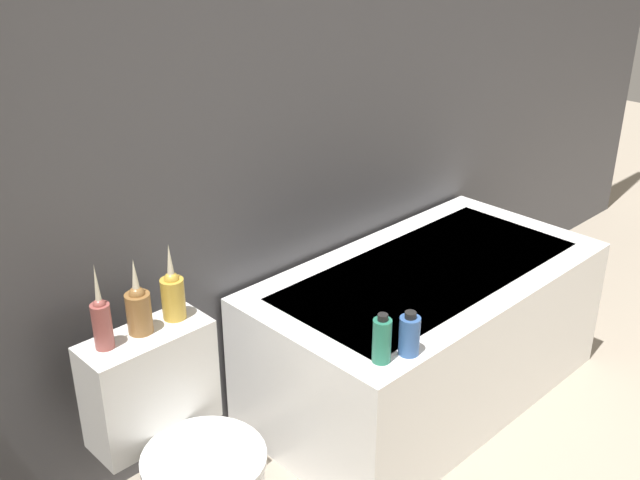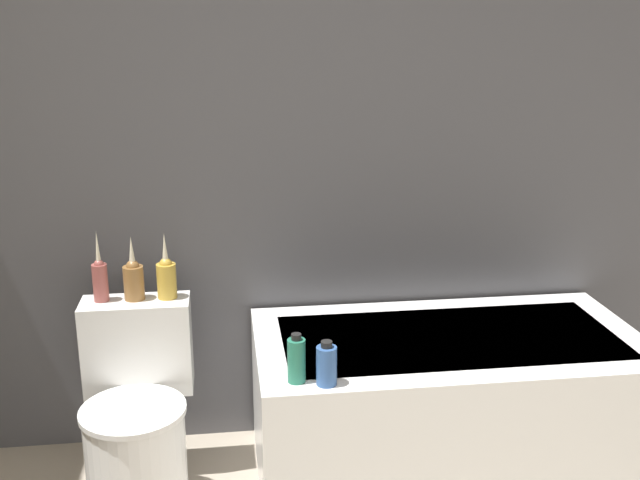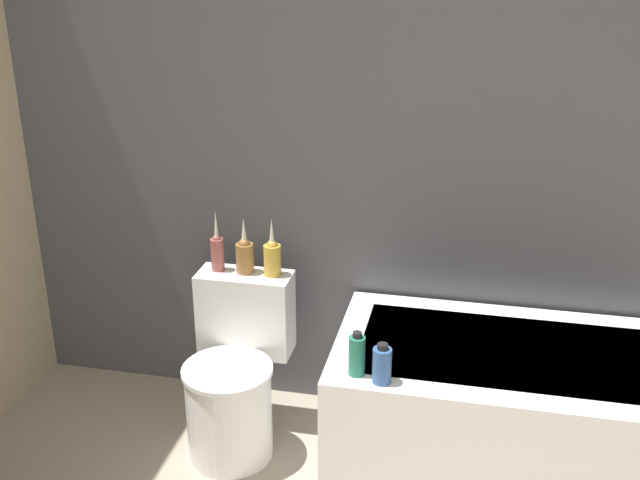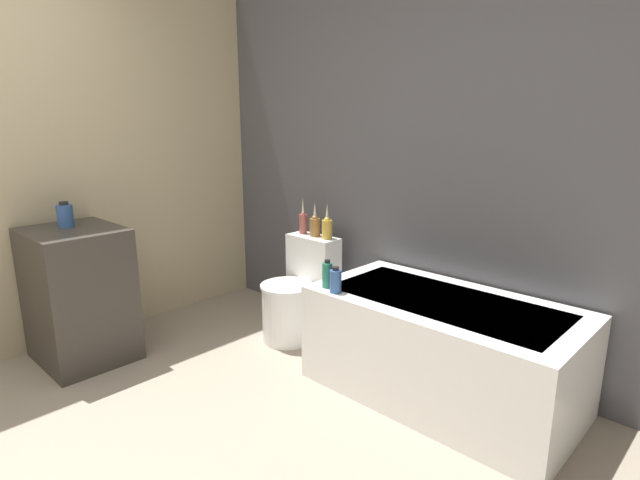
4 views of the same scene
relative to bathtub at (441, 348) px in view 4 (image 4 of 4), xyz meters
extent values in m
cube|color=#4C4C51|center=(-0.77, 0.43, 1.01)|extent=(6.40, 0.06, 2.60)
cube|color=tan|center=(-2.27, -1.20, 1.01)|extent=(0.06, 6.40, 2.60)
cube|color=white|center=(0.00, 0.00, 0.00)|extent=(1.44, 0.75, 0.57)
cube|color=#B7BCC6|center=(0.00, 0.00, 0.28)|extent=(1.24, 0.55, 0.01)
cylinder|color=white|center=(-1.15, -0.09, -0.09)|extent=(0.35, 0.35, 0.39)
cylinder|color=white|center=(-1.15, -0.09, 0.11)|extent=(0.37, 0.37, 0.02)
cube|color=white|center=(-1.15, 0.17, 0.24)|extent=(0.40, 0.17, 0.36)
cube|color=#38332D|center=(-1.92, -1.18, 0.14)|extent=(0.61, 0.52, 0.86)
cylinder|color=#335999|center=(-2.00, -1.18, 0.64)|extent=(0.10, 0.10, 0.14)
cylinder|color=black|center=(-2.00, -1.18, 0.72)|extent=(0.05, 0.05, 0.02)
cylinder|color=#994C47|center=(-1.27, 0.18, 0.49)|extent=(0.06, 0.06, 0.14)
sphere|color=#994C47|center=(-1.27, 0.18, 0.56)|extent=(0.04, 0.04, 0.04)
cone|color=beige|center=(-1.27, 0.18, 0.62)|extent=(0.02, 0.02, 0.13)
cylinder|color=olive|center=(-1.15, 0.18, 0.48)|extent=(0.07, 0.07, 0.13)
sphere|color=olive|center=(-1.15, 0.18, 0.54)|extent=(0.05, 0.05, 0.05)
cone|color=beige|center=(-1.15, 0.18, 0.60)|extent=(0.03, 0.03, 0.11)
cylinder|color=gold|center=(-1.03, 0.18, 0.48)|extent=(0.07, 0.07, 0.13)
sphere|color=gold|center=(-1.03, 0.18, 0.55)|extent=(0.05, 0.05, 0.05)
cone|color=beige|center=(-1.03, 0.18, 0.61)|extent=(0.03, 0.03, 0.12)
cylinder|color=#267259|center=(-0.60, -0.28, 0.35)|extent=(0.06, 0.06, 0.15)
cylinder|color=black|center=(-0.60, -0.28, 0.44)|extent=(0.03, 0.03, 0.02)
cylinder|color=#335999|center=(-0.51, -0.31, 0.35)|extent=(0.07, 0.07, 0.13)
cylinder|color=black|center=(-0.51, -0.31, 0.42)|extent=(0.04, 0.04, 0.02)
camera|label=1|loc=(-2.09, -1.55, 1.60)|focal=42.00mm
camera|label=2|loc=(-0.81, -2.47, 1.41)|focal=42.00mm
camera|label=3|loc=(-0.24, -2.54, 1.70)|focal=42.00mm
camera|label=4|loc=(1.26, -2.30, 1.23)|focal=28.00mm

